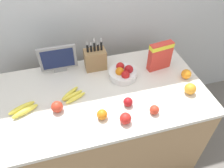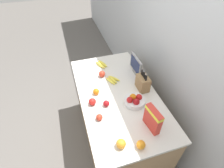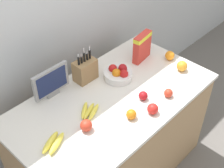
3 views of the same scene
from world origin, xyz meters
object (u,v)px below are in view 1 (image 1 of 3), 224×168
at_px(cereal_box, 160,55).
at_px(apple_front, 128,102).
at_px(small_monitor, 58,59).
at_px(apple_rightmost, 154,110).
at_px(knife_block, 95,59).
at_px(orange_mid_left, 186,74).
at_px(orange_front_left, 190,89).
at_px(banana_bunch_right, 73,95).
at_px(banana_bunch_left, 23,110).
at_px(apple_leftmost, 57,107).
at_px(apple_middle, 125,118).
at_px(orange_front_center, 102,115).
at_px(fruit_bowl, 123,73).

bearing_deg(cereal_box, apple_front, -147.04).
height_order(small_monitor, apple_rightmost, small_monitor).
bearing_deg(knife_block, orange_mid_left, -25.54).
bearing_deg(orange_front_left, knife_block, 141.94).
distance_m(banana_bunch_right, apple_front, 0.41).
height_order(apple_front, orange_mid_left, orange_mid_left).
bearing_deg(small_monitor, banana_bunch_left, -127.68).
bearing_deg(apple_rightmost, orange_mid_left, 34.50).
xyz_separation_m(apple_leftmost, orange_mid_left, (1.03, 0.07, -0.00)).
distance_m(apple_rightmost, apple_front, 0.19).
relative_size(cereal_box, apple_front, 3.57).
bearing_deg(apple_middle, small_monitor, 119.32).
distance_m(apple_front, orange_front_center, 0.21).
distance_m(small_monitor, fruit_bowl, 0.53).
height_order(apple_rightmost, orange_front_center, orange_front_center).
distance_m(apple_middle, orange_front_left, 0.56).
bearing_deg(knife_block, fruit_bowl, -43.40).
bearing_deg(apple_leftmost, cereal_box, 16.16).
bearing_deg(fruit_bowl, apple_leftmost, -158.11).
distance_m(banana_bunch_right, apple_middle, 0.44).
bearing_deg(apple_middle, orange_front_center, 151.97).
bearing_deg(apple_front, orange_front_left, -0.76).
relative_size(knife_block, cereal_box, 1.20).
bearing_deg(banana_bunch_right, fruit_bowl, 15.21).
xyz_separation_m(fruit_bowl, orange_mid_left, (0.49, -0.15, -0.00)).
height_order(small_monitor, orange_front_center, small_monitor).
bearing_deg(banana_bunch_left, orange_mid_left, 0.81).
distance_m(cereal_box, apple_rightmost, 0.51).
height_order(fruit_bowl, apple_leftmost, fruit_bowl).
bearing_deg(apple_front, small_monitor, 129.92).
bearing_deg(banana_bunch_right, orange_front_center, -56.38).
xyz_separation_m(apple_rightmost, apple_leftmost, (-0.64, 0.20, 0.01)).
xyz_separation_m(fruit_bowl, apple_rightmost, (0.10, -0.41, -0.01)).
distance_m(cereal_box, apple_middle, 0.65).
xyz_separation_m(knife_block, cereal_box, (0.51, -0.14, 0.04)).
bearing_deg(fruit_bowl, cereal_box, 5.92).
xyz_separation_m(apple_front, apple_leftmost, (-0.49, 0.08, 0.01)).
bearing_deg(banana_bunch_right, small_monitor, 100.38).
bearing_deg(cereal_box, orange_front_left, -81.27).
distance_m(apple_leftmost, orange_mid_left, 1.03).
xyz_separation_m(cereal_box, orange_front_center, (-0.59, -0.40, -0.10)).
bearing_deg(apple_leftmost, apple_rightmost, -17.07).
xyz_separation_m(banana_bunch_left, apple_leftmost, (0.23, -0.06, 0.02)).
distance_m(orange_front_center, orange_mid_left, 0.78).
relative_size(knife_block, apple_middle, 3.69).
bearing_deg(orange_mid_left, banana_bunch_left, -179.19).
relative_size(cereal_box, orange_front_center, 3.35).
bearing_deg(orange_front_left, small_monitor, 150.47).
relative_size(fruit_bowl, apple_leftmost, 2.78).
bearing_deg(orange_front_center, banana_bunch_right, 123.62).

